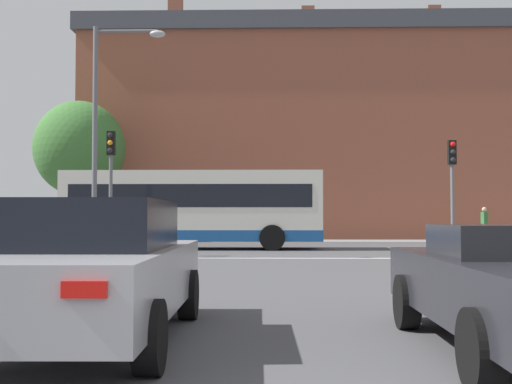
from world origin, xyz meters
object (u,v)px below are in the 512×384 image
car_saloon_left (93,269)px  bus_crossing_lead (194,208)px  pedestrian_walking_east (238,222)px  street_lamp_junction (107,116)px  traffic_light_near_left (111,172)px  traffic_light_near_right (452,178)px  pedestrian_waiting (484,221)px

car_saloon_left → bus_crossing_lead: bus_crossing_lead is taller
car_saloon_left → pedestrian_walking_east: pedestrian_walking_east is taller
street_lamp_junction → pedestrian_walking_east: bearing=77.0°
traffic_light_near_left → traffic_light_near_right: 11.34m
traffic_light_near_left → traffic_light_near_right: traffic_light_near_left is taller
traffic_light_near_right → pedestrian_walking_east: traffic_light_near_right is taller
bus_crossing_lead → pedestrian_walking_east: bus_crossing_lead is taller
pedestrian_waiting → car_saloon_left: bearing=146.9°
traffic_light_near_left → car_saloon_left: bearing=-76.6°
traffic_light_near_left → pedestrian_waiting: 21.40m
traffic_light_near_left → pedestrian_walking_east: 14.50m
traffic_light_near_right → street_lamp_junction: 11.43m
bus_crossing_lead → pedestrian_waiting: bus_crossing_lead is taller
traffic_light_near_right → bus_crossing_lead: bearing=152.4°
bus_crossing_lead → street_lamp_junction: 6.78m
car_saloon_left → pedestrian_walking_east: size_ratio=2.79×
traffic_light_near_right → pedestrian_waiting: bearing=67.7°
traffic_light_near_right → pedestrian_waiting: size_ratio=2.11×
street_lamp_junction → pedestrian_walking_east: 15.72m
traffic_light_near_left → traffic_light_near_right: bearing=0.1°
street_lamp_junction → bus_crossing_lead: bearing=70.2°
bus_crossing_lead → street_lamp_junction: size_ratio=1.39×
traffic_light_near_left → pedestrian_walking_east: bearing=75.6°
traffic_light_near_right → pedestrian_walking_east: (-7.76, 13.91, -1.60)m
car_saloon_left → pedestrian_waiting: bearing=63.3°
pedestrian_waiting → pedestrian_walking_east: (-13.17, 0.73, -0.07)m
bus_crossing_lead → traffic_light_near_right: (9.13, -4.78, 0.92)m
car_saloon_left → pedestrian_walking_east: 28.33m
traffic_light_near_left → street_lamp_junction: bearing=-83.0°
bus_crossing_lead → street_lamp_junction: street_lamp_junction is taller
car_saloon_left → street_lamp_junction: (-3.30, 13.41, 3.77)m
bus_crossing_lead → traffic_light_near_left: 5.40m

